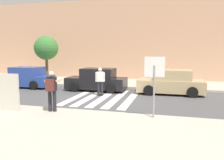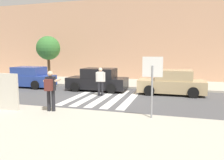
# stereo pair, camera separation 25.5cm
# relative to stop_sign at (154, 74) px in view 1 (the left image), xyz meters

# --- Properties ---
(ground_plane) EXTENTS (120.00, 120.00, 0.00)m
(ground_plane) POSITION_rel_stop_sign_xyz_m (-3.17, 3.58, -1.84)
(ground_plane) COLOR #4C4C4F
(sidewalk_near) EXTENTS (60.00, 6.00, 0.14)m
(sidewalk_near) POSITION_rel_stop_sign_xyz_m (-3.17, -2.62, -1.77)
(sidewalk_near) COLOR #B2AD9E
(sidewalk_near) RESTS_ON ground
(sidewalk_far) EXTENTS (60.00, 4.80, 0.14)m
(sidewalk_far) POSITION_rel_stop_sign_xyz_m (-3.17, 9.58, -1.77)
(sidewalk_far) COLOR #B2AD9E
(sidewalk_far) RESTS_ON ground
(building_facade_far) EXTENTS (56.00, 4.00, 7.65)m
(building_facade_far) POSITION_rel_stop_sign_xyz_m (-3.17, 13.98, 1.99)
(building_facade_far) COLOR tan
(building_facade_far) RESTS_ON ground
(crosswalk_stripe_0) EXTENTS (0.44, 5.20, 0.01)m
(crosswalk_stripe_0) POSITION_rel_stop_sign_xyz_m (-4.77, 3.78, -1.83)
(crosswalk_stripe_0) COLOR silver
(crosswalk_stripe_0) RESTS_ON ground
(crosswalk_stripe_1) EXTENTS (0.44, 5.20, 0.01)m
(crosswalk_stripe_1) POSITION_rel_stop_sign_xyz_m (-3.97, 3.78, -1.83)
(crosswalk_stripe_1) COLOR silver
(crosswalk_stripe_1) RESTS_ON ground
(crosswalk_stripe_2) EXTENTS (0.44, 5.20, 0.01)m
(crosswalk_stripe_2) POSITION_rel_stop_sign_xyz_m (-3.17, 3.78, -1.83)
(crosswalk_stripe_2) COLOR silver
(crosswalk_stripe_2) RESTS_ON ground
(crosswalk_stripe_3) EXTENTS (0.44, 5.20, 0.01)m
(crosswalk_stripe_3) POSITION_rel_stop_sign_xyz_m (-2.37, 3.78, -1.83)
(crosswalk_stripe_3) COLOR silver
(crosswalk_stripe_3) RESTS_ON ground
(crosswalk_stripe_4) EXTENTS (0.44, 5.20, 0.01)m
(crosswalk_stripe_4) POSITION_rel_stop_sign_xyz_m (-1.57, 3.78, -1.83)
(crosswalk_stripe_4) COLOR silver
(crosswalk_stripe_4) RESTS_ON ground
(stop_sign) EXTENTS (0.76, 0.08, 2.34)m
(stop_sign) POSITION_rel_stop_sign_xyz_m (0.00, 0.00, 0.00)
(stop_sign) COLOR gray
(stop_sign) RESTS_ON sidewalk_near
(photographer_with_backpack) EXTENTS (0.69, 0.91, 1.72)m
(photographer_with_backpack) POSITION_rel_stop_sign_xyz_m (-4.22, -0.26, -0.67)
(photographer_with_backpack) COLOR #232328
(photographer_with_backpack) RESTS_ON sidewalk_near
(pedestrian_crossing) EXTENTS (0.57, 0.31, 1.72)m
(pedestrian_crossing) POSITION_rel_stop_sign_xyz_m (-3.52, 4.16, -0.86)
(pedestrian_crossing) COLOR #232328
(pedestrian_crossing) RESTS_ON ground
(parked_car_blue) EXTENTS (4.10, 1.92, 1.55)m
(parked_car_blue) POSITION_rel_stop_sign_xyz_m (-10.00, 5.88, -1.11)
(parked_car_blue) COLOR #284293
(parked_car_blue) RESTS_ON ground
(parked_car_black) EXTENTS (4.10, 1.92, 1.55)m
(parked_car_black) POSITION_rel_stop_sign_xyz_m (-4.32, 5.88, -1.11)
(parked_car_black) COLOR black
(parked_car_black) RESTS_ON ground
(parked_car_tan) EXTENTS (4.10, 1.92, 1.55)m
(parked_car_tan) POSITION_rel_stop_sign_xyz_m (0.64, 5.88, -1.11)
(parked_car_tan) COLOR tan
(parked_car_tan) RESTS_ON ground
(street_tree_west) EXTENTS (2.07, 2.07, 3.92)m
(street_tree_west) POSITION_rel_stop_sign_xyz_m (-9.92, 8.69, 1.16)
(street_tree_west) COLOR brown
(street_tree_west) RESTS_ON sidewalk_far
(advertising_board) EXTENTS (1.10, 0.11, 1.60)m
(advertising_board) POSITION_rel_stop_sign_xyz_m (-6.15, -0.58, -0.90)
(advertising_board) COLOR beige
(advertising_board) RESTS_ON sidewalk_near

